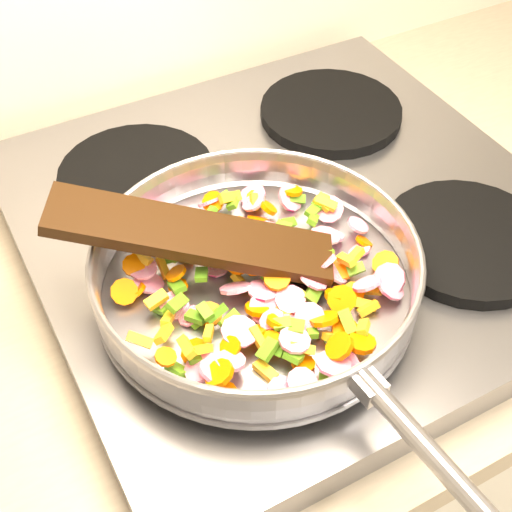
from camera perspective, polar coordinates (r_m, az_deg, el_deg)
name	(u,v)px	position (r m, az deg, el deg)	size (l,w,h in m)	color
cooktop	(293,224)	(0.85, 3.01, 2.58)	(0.60, 0.60, 0.04)	#939399
grate_fl	(244,337)	(0.70, -0.98, -6.49)	(0.19, 0.19, 0.02)	black
grate_fr	(467,241)	(0.82, 16.56, 1.18)	(0.19, 0.19, 0.02)	black
grate_bl	(137,175)	(0.88, -9.52, 6.39)	(0.19, 0.19, 0.02)	black
grate_br	(331,112)	(0.98, 6.01, 11.40)	(0.19, 0.19, 0.02)	black
saute_pan	(257,271)	(0.70, 0.10, -1.18)	(0.37, 0.53, 0.06)	#9E9EA5
vegetable_heap	(262,281)	(0.71, 0.46, -2.00)	(0.30, 0.29, 0.05)	#52951A
wooden_spatula	(192,235)	(0.70, -5.10, 1.68)	(0.28, 0.06, 0.01)	black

